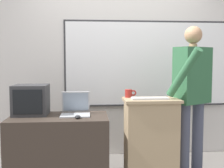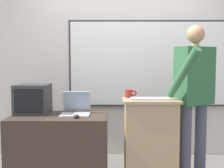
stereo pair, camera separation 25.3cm
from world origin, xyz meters
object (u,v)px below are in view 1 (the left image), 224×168
(lectern_podium, at_px, (151,140))
(coffee_mug, at_px, (129,93))
(side_desk, at_px, (59,149))
(laptop, at_px, (76,108))
(computer_mouse_by_laptop, at_px, (78,117))
(person_presenter, at_px, (192,90))
(wireless_keyboard, at_px, (150,98))
(crt_monitor, at_px, (31,100))

(lectern_podium, height_order, coffee_mug, coffee_mug)
(side_desk, height_order, coffee_mug, coffee_mug)
(laptop, height_order, computer_mouse_by_laptop, laptop)
(computer_mouse_by_laptop, bearing_deg, laptop, 98.32)
(person_presenter, bearing_deg, wireless_keyboard, 166.89)
(laptop, distance_m, crt_monitor, 0.51)
(coffee_mug, bearing_deg, person_presenter, -1.73)
(wireless_keyboard, height_order, crt_monitor, crt_monitor)
(wireless_keyboard, bearing_deg, side_desk, 174.24)
(side_desk, distance_m, laptop, 0.48)
(person_presenter, bearing_deg, side_desk, 152.44)
(computer_mouse_by_laptop, distance_m, crt_monitor, 0.60)
(side_desk, xyz_separation_m, wireless_keyboard, (0.99, -0.10, 0.57))
(lectern_podium, height_order, crt_monitor, crt_monitor)
(lectern_podium, bearing_deg, coffee_mug, 150.02)
(computer_mouse_by_laptop, relative_size, crt_monitor, 0.27)
(side_desk, relative_size, wireless_keyboard, 2.69)
(laptop, xyz_separation_m, crt_monitor, (-0.50, 0.03, 0.10))
(lectern_podium, height_order, person_presenter, person_presenter)
(lectern_podium, distance_m, wireless_keyboard, 0.48)
(coffee_mug, bearing_deg, crt_monitor, 178.65)
(laptop, bearing_deg, person_presenter, -0.84)
(person_presenter, relative_size, coffee_mug, 13.38)
(crt_monitor, bearing_deg, laptop, -3.31)
(side_desk, distance_m, person_presenter, 1.65)
(lectern_podium, height_order, computer_mouse_by_laptop, lectern_podium)
(side_desk, relative_size, computer_mouse_by_laptop, 10.70)
(wireless_keyboard, bearing_deg, coffee_mug, 138.08)
(person_presenter, bearing_deg, crt_monitor, 148.70)
(side_desk, bearing_deg, coffee_mug, 5.90)
(wireless_keyboard, distance_m, coffee_mug, 0.27)
(wireless_keyboard, bearing_deg, laptop, 167.56)
(crt_monitor, bearing_deg, lectern_podium, -6.73)
(crt_monitor, bearing_deg, side_desk, -18.72)
(laptop, xyz_separation_m, wireless_keyboard, (0.81, -0.18, 0.13))
(person_presenter, height_order, computer_mouse_by_laptop, person_presenter)
(side_desk, height_order, person_presenter, person_presenter)
(computer_mouse_by_laptop, bearing_deg, crt_monitor, 154.73)
(wireless_keyboard, bearing_deg, crt_monitor, 170.98)
(side_desk, distance_m, coffee_mug, 1.00)
(side_desk, bearing_deg, computer_mouse_by_laptop, -33.87)
(lectern_podium, xyz_separation_m, coffee_mug, (-0.23, 0.13, 0.51))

